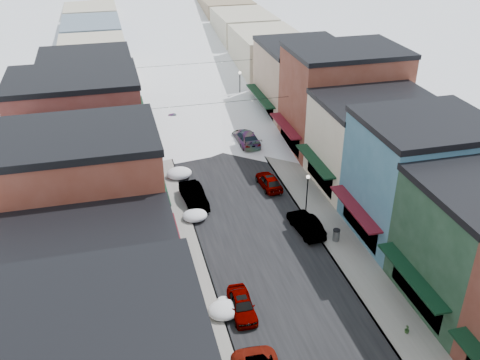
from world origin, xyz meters
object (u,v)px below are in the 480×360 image
car_dark_hatch (194,196)px  streetlamp_near (307,190)px  car_silver_sedan (242,305)px  car_green_sedan (306,224)px  trash_can (336,235)px

car_dark_hatch → streetlamp_near: 10.77m
car_silver_sedan → car_green_sedan: car_green_sedan is taller
car_silver_sedan → car_dark_hatch: bearing=93.7°
car_silver_sedan → trash_can: size_ratio=3.85×
streetlamp_near → car_dark_hatch: bearing=153.6°
car_dark_hatch → streetlamp_near: (9.50, -4.72, 1.88)m
streetlamp_near → trash_can: bearing=-76.9°
car_silver_sedan → car_dark_hatch: car_dark_hatch is taller
car_dark_hatch → streetlamp_near: size_ratio=1.24×
car_silver_sedan → car_dark_hatch: size_ratio=0.80×
car_dark_hatch → trash_can: car_dark_hatch is taller
car_green_sedan → car_silver_sedan: bearing=40.9°
car_silver_sedan → streetlamp_near: streetlamp_near is taller
car_silver_sedan → trash_can: (9.88, 6.37, -0.00)m
trash_can → streetlamp_near: 5.03m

